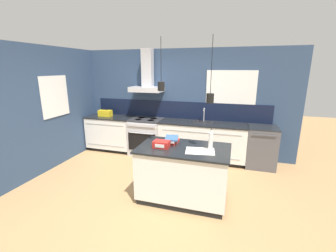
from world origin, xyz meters
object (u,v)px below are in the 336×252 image
at_px(oven_range, 147,136).
at_px(dishwasher, 261,147).
at_px(book_stack, 172,140).
at_px(bottle_on_island, 211,141).
at_px(red_supply_box, 161,144).
at_px(yellow_toolbox, 105,113).

xyz_separation_m(oven_range, dishwasher, (2.73, 0.00, 0.00)).
bearing_deg(dishwasher, book_stack, -135.54).
bearing_deg(bottle_on_island, oven_range, 135.41).
bearing_deg(bottle_on_island, red_supply_box, -173.66).
height_order(book_stack, yellow_toolbox, yellow_toolbox).
bearing_deg(dishwasher, yellow_toolbox, 180.00).
height_order(dishwasher, bottle_on_island, bottle_on_island).
bearing_deg(red_supply_box, bottle_on_island, 6.34).
height_order(bottle_on_island, book_stack, bottle_on_island).
xyz_separation_m(oven_range, book_stack, (1.11, -1.58, 0.51)).
xyz_separation_m(dishwasher, red_supply_box, (-1.71, -1.85, 0.51)).
bearing_deg(red_supply_box, book_stack, 70.30).
bearing_deg(yellow_toolbox, dishwasher, -0.00).
xyz_separation_m(dishwasher, book_stack, (-1.62, -1.59, 0.51)).
distance_m(oven_range, dishwasher, 2.73).
relative_size(oven_range, dishwasher, 1.00).
relative_size(dishwasher, book_stack, 2.60).
bearing_deg(book_stack, yellow_toolbox, 145.02).
bearing_deg(bottle_on_island, dishwasher, 61.94).
bearing_deg(bottle_on_island, book_stack, 165.24).
xyz_separation_m(oven_range, bottle_on_island, (1.79, -1.76, 0.61)).
relative_size(bottle_on_island, red_supply_box, 1.39).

